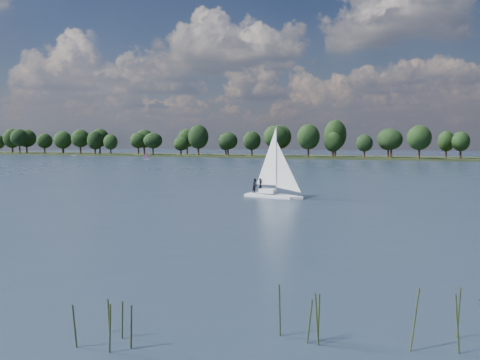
% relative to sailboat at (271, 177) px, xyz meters
% --- Properties ---
extents(ground, '(700.00, 700.00, 0.00)m').
position_rel_sailboat_xyz_m(ground, '(11.28, 61.55, -2.76)').
color(ground, '#233342').
rests_on(ground, ground).
extents(far_shore, '(660.00, 40.00, 1.50)m').
position_rel_sailboat_xyz_m(far_shore, '(11.28, 173.55, -2.76)').
color(far_shore, black).
rests_on(far_shore, ground).
extents(sailboat, '(7.72, 2.97, 9.91)m').
position_rel_sailboat_xyz_m(sailboat, '(0.00, 0.00, 0.00)').
color(sailboat, white).
rests_on(sailboat, ground).
extents(dinghy_pink, '(2.59, 2.33, 4.02)m').
position_rel_sailboat_xyz_m(dinghy_pink, '(-108.11, 118.74, -1.81)').
color(dinghy_pink, white).
rests_on(dinghy_pink, ground).
extents(pontoon, '(4.29, 2.67, 0.50)m').
position_rel_sailboat_xyz_m(pontoon, '(-182.01, 154.28, -2.76)').
color(pontoon, slate).
rests_on(pontoon, ground).
extents(treeline, '(562.25, 73.68, 18.53)m').
position_rel_sailboat_xyz_m(treeline, '(5.08, 168.99, 5.45)').
color(treeline, black).
rests_on(treeline, ground).
extents(reeds, '(59.84, 11.72, 2.17)m').
position_rel_sailboat_xyz_m(reeds, '(11.66, -48.04, -1.92)').
color(reeds, '#283316').
rests_on(reeds, ground).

